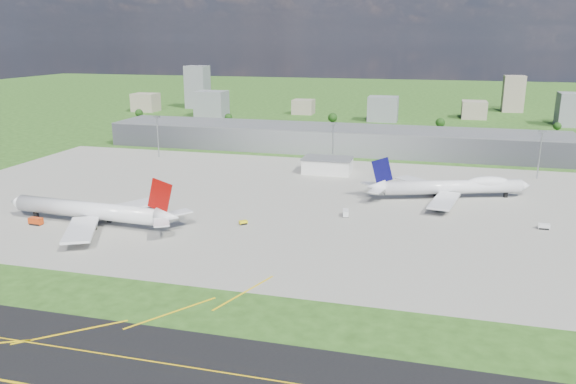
% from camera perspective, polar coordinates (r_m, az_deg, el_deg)
% --- Properties ---
extents(ground, '(1400.00, 1400.00, 0.00)m').
position_cam_1_polar(ground, '(360.89, 3.96, 3.82)').
color(ground, '#284917').
rests_on(ground, ground).
extents(apron, '(360.00, 190.00, 0.08)m').
position_cam_1_polar(apron, '(254.32, 1.48, -1.07)').
color(apron, gray).
rests_on(apron, ground).
extents(terminal, '(300.00, 42.00, 15.00)m').
position_cam_1_polar(terminal, '(373.99, 4.41, 5.39)').
color(terminal, slate).
rests_on(terminal, ground).
extents(ops_building, '(26.00, 16.00, 8.00)m').
position_cam_1_polar(ops_building, '(310.20, 4.04, 2.67)').
color(ops_building, silver).
rests_on(ops_building, ground).
extents(mast_west, '(3.50, 2.00, 25.90)m').
position_cam_1_polar(mast_west, '(357.82, -13.12, 6.24)').
color(mast_west, gray).
rests_on(mast_west, ground).
extents(mast_center, '(3.50, 2.00, 25.90)m').
position_cam_1_polar(mast_center, '(322.02, 4.59, 5.61)').
color(mast_center, gray).
rests_on(mast_center, ground).
extents(mast_east, '(3.50, 2.00, 25.90)m').
position_cam_1_polar(mast_east, '(321.80, 24.29, 4.29)').
color(mast_east, gray).
rests_on(mast_east, ground).
extents(airliner_red_twin, '(78.84, 61.34, 21.63)m').
position_cam_1_polar(airliner_red_twin, '(235.25, -19.19, -1.87)').
color(airliner_red_twin, silver).
rests_on(airliner_red_twin, ground).
extents(airliner_blue_quad, '(75.10, 57.46, 20.23)m').
position_cam_1_polar(airliner_blue_quad, '(269.80, 16.38, 0.49)').
color(airliner_blue_quad, silver).
rests_on(airliner_blue_quad, ground).
extents(crash_tender, '(5.69, 2.73, 2.96)m').
position_cam_1_polar(crash_tender, '(245.16, -24.24, -2.75)').
color(crash_tender, '#B8360D').
rests_on(crash_tender, ground).
extents(tug_yellow, '(3.60, 3.47, 1.62)m').
position_cam_1_polar(tug_yellow, '(224.97, -4.57, -3.12)').
color(tug_yellow, yellow).
rests_on(tug_yellow, ground).
extents(van_white_near, '(3.18, 5.60, 2.67)m').
position_cam_1_polar(van_white_near, '(235.66, 5.88, -2.16)').
color(van_white_near, silver).
rests_on(van_white_near, ground).
extents(van_white_far, '(4.33, 2.22, 2.24)m').
position_cam_1_polar(van_white_far, '(240.35, 24.56, -3.22)').
color(van_white_far, silver).
rests_on(van_white_far, ground).
extents(bldg_far_w, '(24.00, 20.00, 18.00)m').
position_cam_1_polar(bldg_far_w, '(594.44, -14.26, 8.82)').
color(bldg_far_w, gray).
rests_on(bldg_far_w, ground).
extents(bldg_w, '(28.00, 22.00, 24.00)m').
position_cam_1_polar(bldg_w, '(541.65, -7.78, 8.87)').
color(bldg_w, slate).
rests_on(bldg_w, ground).
extents(bldg_cw, '(20.00, 18.00, 14.00)m').
position_cam_1_polar(bldg_cw, '(555.79, 1.58, 8.65)').
color(bldg_cw, gray).
rests_on(bldg_cw, ground).
extents(bldg_c, '(26.00, 20.00, 22.00)m').
position_cam_1_polar(bldg_c, '(513.18, 9.62, 8.33)').
color(bldg_c, slate).
rests_on(bldg_c, ground).
extents(bldg_ce, '(22.00, 24.00, 16.00)m').
position_cam_1_polar(bldg_ce, '(552.29, 18.37, 7.94)').
color(bldg_ce, gray).
rests_on(bldg_ce, ground).
extents(bldg_tall_w, '(22.00, 20.00, 44.00)m').
position_cam_1_polar(bldg_tall_w, '(611.26, -9.18, 10.49)').
color(bldg_tall_w, slate).
rests_on(bldg_tall_w, ground).
extents(bldg_tall_e, '(20.00, 18.00, 36.00)m').
position_cam_1_polar(bldg_tall_e, '(614.40, 21.92, 9.24)').
color(bldg_tall_e, gray).
rests_on(bldg_tall_e, ground).
extents(tree_far_w, '(7.20, 7.20, 8.80)m').
position_cam_1_polar(tree_far_w, '(541.83, -14.90, 7.78)').
color(tree_far_w, '#382314').
rests_on(tree_far_w, ground).
extents(tree_w, '(6.75, 6.75, 8.25)m').
position_cam_1_polar(tree_w, '(499.26, -6.07, 7.56)').
color(tree_w, '#382314').
rests_on(tree_w, ground).
extents(tree_c, '(8.10, 8.10, 9.90)m').
position_cam_1_polar(tree_c, '(489.60, 4.56, 7.55)').
color(tree_c, '#382314').
rests_on(tree_c, ground).
extents(tree_e, '(7.65, 7.65, 9.35)m').
position_cam_1_polar(tree_e, '(477.17, 15.21, 6.83)').
color(tree_e, '#382314').
rests_on(tree_e, ground).
extents(tree_far_e, '(6.30, 6.30, 7.70)m').
position_cam_1_polar(tree_far_e, '(496.24, 25.69, 6.05)').
color(tree_far_e, '#382314').
rests_on(tree_far_e, ground).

